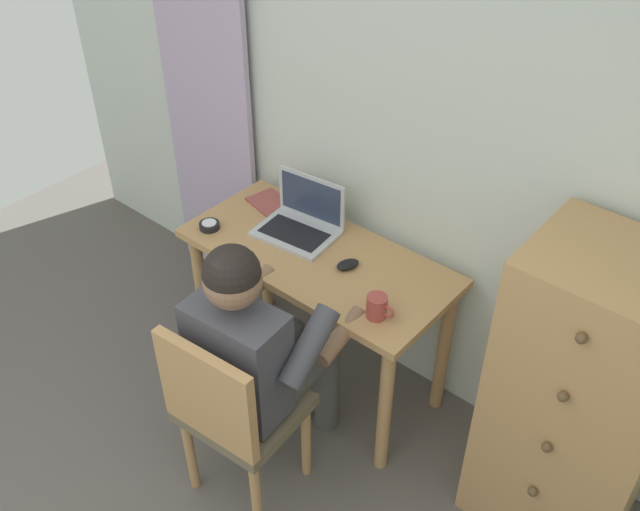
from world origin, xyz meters
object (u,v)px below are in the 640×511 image
Objects in this scene: desk at (317,276)px; dresser at (579,403)px; computer_mouse at (348,265)px; desk_clock at (209,226)px; notebook_pad at (271,203)px; laptop at (301,221)px; coffee_mug at (377,307)px; chair at (232,410)px; person_seated at (261,346)px.

desk is 0.94× the size of dresser.
computer_mouse is 0.66m from desk_clock.
notebook_pad is at bearing 160.26° from desk.
laptop reaches higher than coffee_mug.
laptop is at bearing 113.25° from chair.
notebook_pad is 1.75× the size of coffee_mug.
person_seated is 12.13× the size of computer_mouse.
dresser reaches higher than chair.
desk is at bearing 160.54° from coffee_mug.
notebook_pad is (-0.56, 0.66, 0.06)m from person_seated.
person_seated is at bearing -150.92° from dresser.
computer_mouse reaches higher than desk.
person_seated is at bearing -28.19° from desk_clock.
desk is 0.72m from chair.
computer_mouse is at bearing -177.66° from dresser.
desk is at bearing 103.84° from chair.
person_seated is 3.32× the size of laptop.
desk is 0.45m from notebook_pad.
dresser is 3.45× the size of laptop.
dresser reaches higher than coffee_mug.
notebook_pad is (-0.41, 0.15, 0.13)m from desk.
chair is at bearing -143.20° from dresser.
notebook_pad is at bearing 176.55° from dresser.
chair is 0.74× the size of person_seated.
dresser is 1.67m from desk_clock.
computer_mouse is at bearing 3.58° from desk.
desk is 0.54m from person_seated.
computer_mouse reaches higher than notebook_pad.
desk is at bearing -7.11° from notebook_pad.
notebook_pad is (-0.58, 0.84, 0.24)m from chair.
coffee_mug is at bearing -164.87° from dresser.
desk_clock is at bearing -143.46° from computer_mouse.
desk_clock is 0.91m from coffee_mug.
dresser is at bearing 9.18° from notebook_pad.
laptop is (-0.16, 0.08, 0.17)m from desk.
laptop reaches higher than chair.
desk_clock is at bearing 151.81° from person_seated.
dresser is at bearing 23.46° from computer_mouse.
person_seated is at bearing -36.71° from notebook_pad.
chair is 0.26m from person_seated.
desk is 9.91× the size of coffee_mug.
person_seated is 10.11× the size of coffee_mug.
laptop is at bearing 178.66° from dresser.
desk is 5.66× the size of notebook_pad.
desk is 0.98× the size of person_seated.
notebook_pad is at bearing 124.51° from chair.
desk is at bearing -155.30° from computer_mouse.
chair is 2.45× the size of laptop.
coffee_mug is at bearing -6.97° from notebook_pad.
desk_clock is at bearing -178.93° from coffee_mug.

